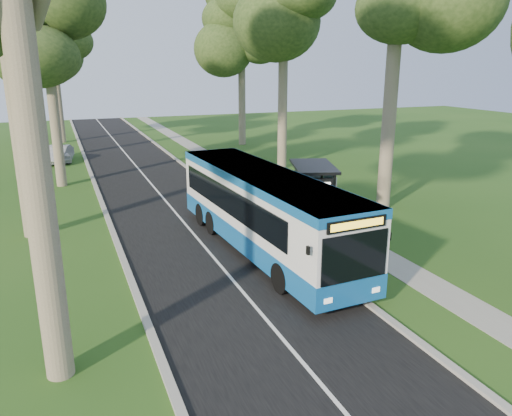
{
  "coord_description": "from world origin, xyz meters",
  "views": [
    {
      "loc": [
        -8.96,
        -16.2,
        7.68
      ],
      "look_at": [
        -1.19,
        3.29,
        1.6
      ],
      "focal_mm": 35.0,
      "sensor_mm": 36.0,
      "label": 1
    }
  ],
  "objects_px": {
    "bus_stop_sign": "(317,214)",
    "car_silver": "(59,154)",
    "bus_shelter": "(321,185)",
    "bus": "(264,211)",
    "car_white": "(55,153)",
    "litter_bin": "(266,198)"
  },
  "relations": [
    {
      "from": "bus_stop_sign",
      "to": "car_silver",
      "type": "distance_m",
      "value": 26.82
    },
    {
      "from": "bus_stop_sign",
      "to": "bus_shelter",
      "type": "bearing_deg",
      "value": 38.4
    },
    {
      "from": "bus",
      "to": "car_white",
      "type": "bearing_deg",
      "value": 104.57
    },
    {
      "from": "car_silver",
      "to": "litter_bin",
      "type": "bearing_deg",
      "value": -44.49
    },
    {
      "from": "bus_stop_sign",
      "to": "litter_bin",
      "type": "bearing_deg",
      "value": 65.79
    },
    {
      "from": "bus_stop_sign",
      "to": "car_white",
      "type": "relative_size",
      "value": 0.58
    },
    {
      "from": "bus",
      "to": "car_white",
      "type": "relative_size",
      "value": 3.12
    },
    {
      "from": "bus_stop_sign",
      "to": "car_white",
      "type": "height_order",
      "value": "bus_stop_sign"
    },
    {
      "from": "bus",
      "to": "bus_shelter",
      "type": "height_order",
      "value": "bus"
    },
    {
      "from": "bus_shelter",
      "to": "car_white",
      "type": "height_order",
      "value": "bus_shelter"
    },
    {
      "from": "bus_shelter",
      "to": "car_silver",
      "type": "relative_size",
      "value": 0.97
    },
    {
      "from": "car_white",
      "to": "bus_stop_sign",
      "type": "bearing_deg",
      "value": -83.47
    },
    {
      "from": "bus",
      "to": "bus_shelter",
      "type": "xyz_separation_m",
      "value": [
        3.78,
        1.97,
        0.38
      ]
    },
    {
      "from": "bus_shelter",
      "to": "car_white",
      "type": "xyz_separation_m",
      "value": [
        -11.8,
        22.82,
        -1.43
      ]
    },
    {
      "from": "car_white",
      "to": "car_silver",
      "type": "distance_m",
      "value": 0.48
    },
    {
      "from": "bus_stop_sign",
      "to": "bus",
      "type": "bearing_deg",
      "value": 149.39
    },
    {
      "from": "bus",
      "to": "bus_shelter",
      "type": "distance_m",
      "value": 4.28
    },
    {
      "from": "bus",
      "to": "car_silver",
      "type": "xyz_separation_m",
      "value": [
        -7.69,
        24.44,
        -1.09
      ]
    },
    {
      "from": "bus_stop_sign",
      "to": "litter_bin",
      "type": "relative_size",
      "value": 2.5
    },
    {
      "from": "bus_stop_sign",
      "to": "car_white",
      "type": "bearing_deg",
      "value": 92.15
    },
    {
      "from": "bus_stop_sign",
      "to": "bus_shelter",
      "type": "height_order",
      "value": "bus_shelter"
    },
    {
      "from": "bus_shelter",
      "to": "car_silver",
      "type": "xyz_separation_m",
      "value": [
        -11.47,
        22.47,
        -1.47
      ]
    }
  ]
}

